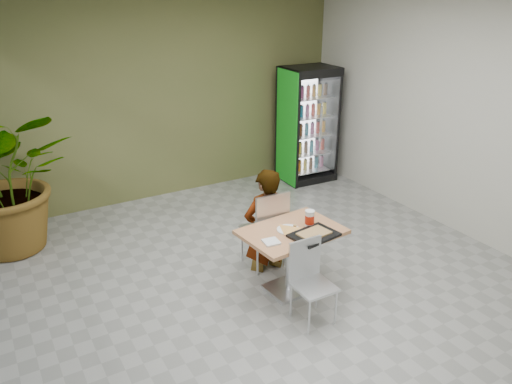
% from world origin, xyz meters
% --- Properties ---
extents(ground, '(7.00, 7.00, 0.00)m').
position_xyz_m(ground, '(0.00, 0.00, 0.00)').
color(ground, gray).
rests_on(ground, ground).
extents(room_envelope, '(6.00, 7.00, 3.20)m').
position_xyz_m(room_envelope, '(0.00, 0.00, 1.60)').
color(room_envelope, beige).
rests_on(room_envelope, ground).
extents(dining_table, '(1.12, 0.83, 0.75)m').
position_xyz_m(dining_table, '(0.16, 0.14, 0.54)').
color(dining_table, '#AB7249').
rests_on(dining_table, ground).
extents(chair_far, '(0.45, 0.45, 1.01)m').
position_xyz_m(chair_far, '(0.18, 0.67, 0.59)').
color(chair_far, silver).
rests_on(chair_far, ground).
extents(chair_near, '(0.38, 0.39, 0.86)m').
position_xyz_m(chair_near, '(0.05, -0.36, 0.50)').
color(chair_near, silver).
rests_on(chair_near, ground).
extents(seated_woman, '(0.58, 0.37, 1.56)m').
position_xyz_m(seated_woman, '(0.18, 0.73, 0.48)').
color(seated_woman, black).
rests_on(seated_woman, ground).
extents(pizza_plate, '(0.33, 0.25, 0.03)m').
position_xyz_m(pizza_plate, '(0.13, 0.16, 0.77)').
color(pizza_plate, silver).
rests_on(pizza_plate, dining_table).
extents(soda_cup, '(0.10, 0.10, 0.19)m').
position_xyz_m(soda_cup, '(0.38, 0.13, 0.84)').
color(soda_cup, silver).
rests_on(soda_cup, dining_table).
extents(napkin_stack, '(0.18, 0.18, 0.02)m').
position_xyz_m(napkin_stack, '(-0.18, 0.01, 0.76)').
color(napkin_stack, silver).
rests_on(napkin_stack, dining_table).
extents(cafeteria_tray, '(0.53, 0.42, 0.03)m').
position_xyz_m(cafeteria_tray, '(0.28, -0.09, 0.76)').
color(cafeteria_tray, black).
rests_on(cafeteria_tray, dining_table).
extents(beverage_fridge, '(0.92, 0.72, 1.95)m').
position_xyz_m(beverage_fridge, '(2.35, 2.94, 0.98)').
color(beverage_fridge, black).
rests_on(beverage_fridge, ground).
extents(potted_plant, '(2.00, 1.83, 1.87)m').
position_xyz_m(potted_plant, '(-2.35, 2.74, 0.94)').
color(potted_plant, '#355F26').
rests_on(potted_plant, ground).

